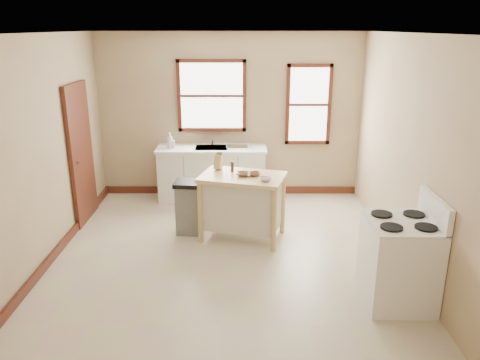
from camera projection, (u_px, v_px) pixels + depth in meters
name	position (u px, v px, depth m)	size (l,w,h in m)	color
floor	(226.00, 257.00, 6.11)	(5.00, 5.00, 0.00)	beige
ceiling	(223.00, 33.00, 5.24)	(5.00, 5.00, 0.00)	white
wall_back	(230.00, 116.00, 8.05)	(4.50, 0.04, 2.80)	tan
wall_left	(40.00, 154.00, 5.68)	(0.04, 5.00, 2.80)	tan
wall_right	(410.00, 154.00, 5.67)	(0.04, 5.00, 2.80)	tan
window_main	(212.00, 96.00, 7.92)	(1.17, 0.06, 1.22)	#3C1910
window_side	(309.00, 105.00, 7.96)	(0.77, 0.06, 1.37)	#3C1910
door_left	(81.00, 154.00, 7.03)	(0.06, 0.90, 2.10)	#3C1910
baseboard_back	(230.00, 190.00, 8.44)	(4.50, 0.04, 0.12)	#3C1910
baseboard_left	(56.00, 253.00, 6.10)	(0.04, 5.00, 0.12)	#3C1910
sink_counter	(212.00, 173.00, 8.06)	(1.86, 0.62, 0.92)	silver
faucet	(212.00, 139.00, 8.05)	(0.03, 0.03, 0.22)	silver
soap_bottle_a	(170.00, 140.00, 7.85)	(0.10, 0.10, 0.26)	#B2B2B2
soap_bottle_b	(172.00, 142.00, 7.87)	(0.09, 0.09, 0.19)	#B2B2B2
dish_rack	(238.00, 145.00, 7.92)	(0.38, 0.28, 0.09)	silver
kitchen_island	(242.00, 207.00, 6.56)	(1.13, 0.72, 0.93)	#FAD093
knife_block	(218.00, 163.00, 6.65)	(0.10, 0.10, 0.20)	tan
pepper_grinder	(232.00, 167.00, 6.55)	(0.04, 0.04, 0.15)	#462513
bowl_a	(243.00, 174.00, 6.39)	(0.19, 0.19, 0.05)	brown
bowl_b	(254.00, 174.00, 6.40)	(0.17, 0.17, 0.04)	brown
bowl_c	(266.00, 179.00, 6.17)	(0.16, 0.16, 0.05)	silver
trash_bin	(190.00, 207.00, 6.73)	(0.40, 0.34, 0.78)	slate
gas_stove	(400.00, 250.00, 4.97)	(0.75, 0.77, 1.21)	white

